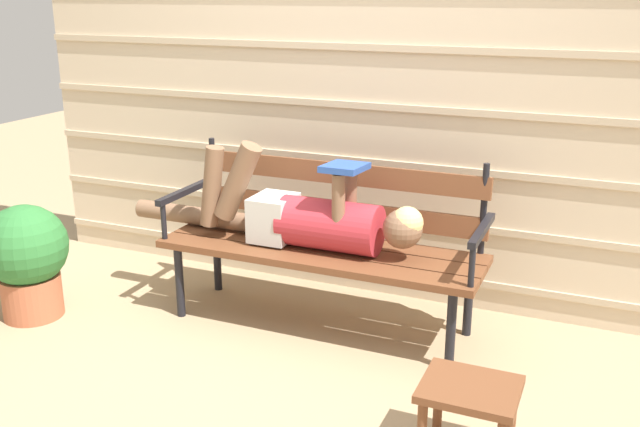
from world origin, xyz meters
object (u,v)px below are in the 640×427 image
object	(u,v)px
reclining_person	(305,216)
potted_plant	(27,257)
park_bench	(325,235)
footstool	(469,401)

from	to	relation	value
reclining_person	potted_plant	xyz separation A→B (m)	(-1.36, -0.50, -0.24)
park_bench	footstool	bearing A→B (deg)	-43.29
reclining_person	footstool	xyz separation A→B (m)	(1.01, -0.81, -0.34)
park_bench	potted_plant	size ratio (longest dim) A/B	2.69
park_bench	reclining_person	xyz separation A→B (m)	(-0.08, -0.07, 0.11)
reclining_person	potted_plant	distance (m)	1.47
park_bench	reclining_person	distance (m)	0.15
park_bench	footstool	distance (m)	1.30
park_bench	reclining_person	size ratio (longest dim) A/B	0.99
park_bench	potted_plant	world-z (taller)	park_bench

